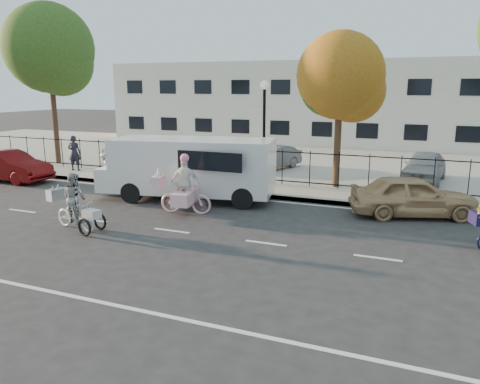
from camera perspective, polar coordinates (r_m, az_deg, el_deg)
The scene contains 21 objects.
ground at distance 14.26m, azimuth -8.31°, elevation -4.72°, with size 120.00×120.00×0.00m, color #333334.
road_markings at distance 14.26m, azimuth -8.31°, elevation -4.70°, with size 60.00×9.52×0.01m, color silver, non-canonical shape.
curb at distance 18.60m, azimuth -0.39°, elevation -0.21°, with size 60.00×0.10×0.15m, color #A8A399.
sidewalk at distance 19.55m, azimuth 0.80°, elevation 0.43°, with size 60.00×2.20×0.15m, color #A8A399.
parking_lot at distance 27.88m, azimuth 7.58°, elevation 4.04°, with size 60.00×15.60×0.15m, color #A8A399.
iron_fence at distance 20.40m, azimuth 1.95°, elevation 3.30°, with size 58.00×0.06×1.50m, color black, non-canonical shape.
building at distance 37.34m, azimuth 11.77°, elevation 10.58°, with size 34.00×10.00×6.00m, color silver.
lamppost at distance 19.61m, azimuth 2.97°, elevation 9.42°, with size 0.36×0.36×4.33m.
street_sign at distance 20.68m, azimuth -3.25°, elevation 4.87°, with size 0.85×0.06×1.80m.
zebra_trike at distance 14.96m, azimuth -19.43°, elevation -1.81°, with size 2.04×1.02×1.75m.
unicorn_bike at distance 15.92m, azimuth -6.78°, elevation 0.03°, with size 2.09×1.48×2.07m.
white_van at distance 17.84m, azimuth -6.04°, elevation 3.14°, with size 6.90×3.26×2.33m.
red_sedan at distance 23.85m, azimuth -26.34°, elevation 2.85°, with size 1.47×4.20×1.38m, color #530909.
gold_sedan at distance 16.55m, azimuth 20.36°, elevation -0.45°, with size 1.64×4.09×1.39m, color tan.
pedestrian at distance 24.66m, azimuth -19.54°, elevation 4.51°, with size 0.64×0.42×1.74m, color black.
lot_car_a at distance 27.48m, azimuth -9.57°, elevation 5.23°, with size 1.63×4.01×1.16m, color #94969B.
lot_car_b at distance 27.11m, azimuth -12.10°, elevation 5.24°, with size 2.27×4.93×1.37m, color white.
lot_car_c at distance 23.67m, azimuth 3.82°, elevation 4.21°, with size 1.25×3.59×1.18m, color #515259.
lot_car_d at distance 22.03m, azimuth 21.57°, elevation 2.90°, with size 1.58×3.92×1.34m, color #95979C.
tree_west at distance 27.41m, azimuth -21.93°, elevation 15.49°, with size 4.66×4.66×8.53m.
tree_mid at distance 19.60m, azimuth 12.58°, elevation 13.18°, with size 3.54×3.50×6.42m.
Camera 1 is at (7.03, -11.65, 4.25)m, focal length 35.00 mm.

